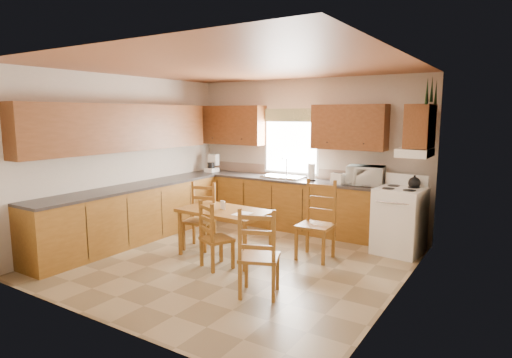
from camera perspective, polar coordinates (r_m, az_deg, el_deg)
The scene contains 35 objects.
floor at distance 6.25m, azimuth -2.68°, elevation -10.73°, with size 4.50×4.50×0.00m, color #8E7B57.
ceiling at distance 5.92m, azimuth -2.87°, elevation 14.73°, with size 4.50×4.50×0.00m, color #955633.
wall_left at distance 7.45m, azimuth -17.09°, elevation 2.72°, with size 4.50×4.50×0.00m, color beige.
wall_right at distance 5.00m, azimuth 18.81°, elevation -0.12°, with size 4.50×4.50×0.00m, color beige.
wall_back at distance 7.87m, azimuth 6.70°, elevation 3.34°, with size 4.50×4.50×0.00m, color beige.
wall_front at distance 4.32m, azimuth -20.24°, elevation -1.54°, with size 4.50×4.50×0.00m, color beige.
lower_cab_back at distance 7.91m, azimuth 3.19°, elevation -3.25°, with size 3.75×0.60×0.88m, color brown.
lower_cab_left at distance 7.28m, azimuth -16.12°, elevation -4.64°, with size 0.60×3.60×0.88m, color brown.
counter_back at distance 7.83m, azimuth 3.22°, elevation 0.05°, with size 3.75×0.63×0.04m, color #373230.
counter_left at distance 7.19m, azimuth -16.27°, elevation -1.07°, with size 0.63×3.60×0.04m, color #373230.
backsplash at distance 8.07m, azimuth 4.23°, elevation 1.08°, with size 3.75×0.01×0.18m, color #876D5A.
upper_cab_back_left at distance 8.49m, azimuth -3.25°, elevation 7.19°, with size 1.41×0.33×0.75m, color brown.
upper_cab_back_right at distance 7.35m, azimuth 12.32°, elevation 6.77°, with size 1.25×0.33×0.75m, color brown.
upper_cab_left at distance 7.20m, azimuth -17.32°, elevation 6.54°, with size 0.33×3.60×0.75m, color brown.
upper_cab_stove at distance 6.60m, azimuth 21.03°, elevation 6.59°, with size 0.33×0.62×0.62m, color brown.
range_hood at distance 6.63m, azimuth 20.43°, elevation 3.34°, with size 0.44×0.62×0.12m, color white.
window_frame at distance 7.96m, azimuth 4.68°, elevation 4.88°, with size 1.13×0.02×1.18m, color white.
window_pane at distance 7.96m, azimuth 4.67°, elevation 4.88°, with size 1.05×0.01×1.10m, color white.
window_valance at distance 7.92m, azimuth 4.63°, elevation 8.48°, with size 1.19×0.01×0.24m, color #415D29.
sink_basin at distance 7.79m, azimuth 3.70°, elevation 0.29°, with size 0.75×0.45×0.04m, color silver.
pine_decal_a at distance 6.27m, azimuth 21.86°, elevation 10.86°, with size 0.22×0.22×0.36m, color #1A3F1C.
pine_decal_b at distance 6.58m, azimuth 22.41°, elevation 11.05°, with size 0.22×0.22×0.36m, color #1A3F1C.
pine_decal_c at distance 6.89m, azimuth 22.87°, elevation 10.55°, with size 0.22×0.22×0.36m, color #1A3F1C.
stove at distance 6.77m, azimuth 18.59°, elevation -5.36°, with size 0.65×0.67×0.97m, color white.
coffeemaker at distance 8.63m, azimuth -5.93°, elevation 2.00°, with size 0.18×0.22×0.31m, color white.
paper_towel at distance 7.53m, azimuth 7.39°, elevation 0.93°, with size 0.13×0.13×0.30m, color white.
toaster at distance 7.24m, azimuth 10.92°, elevation 0.06°, with size 0.22×0.14×0.18m, color white.
microwave at distance 7.18m, azimuth 14.43°, elevation 0.44°, with size 0.53×0.38×0.32m, color white.
dining_table at distance 6.30m, azimuth -4.19°, elevation -7.21°, with size 1.31×0.75×0.70m, color brown.
chair_near_left at distance 5.85m, azimuth -5.25°, elevation -7.39°, with size 0.39×0.37×0.92m, color brown.
chair_near_right at distance 4.95m, azimuth 0.46°, elevation -9.62°, with size 0.44×0.42×1.04m, color brown.
chair_far_left at distance 6.69m, azimuth -7.61°, elevation -4.99°, with size 0.42×0.40×1.01m, color brown.
chair_far_right at distance 6.20m, azimuth 7.93°, elevation -5.52°, with size 0.47×0.45×1.13m, color brown.
table_paper at distance 5.95m, azimuth -1.82°, elevation -4.65°, with size 0.21×0.28×0.00m, color white.
table_card at distance 6.23m, azimuth -4.44°, elevation -3.47°, with size 0.09×0.02×0.13m, color white.
Camera 1 is at (3.39, -4.82, 2.08)m, focal length 30.00 mm.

